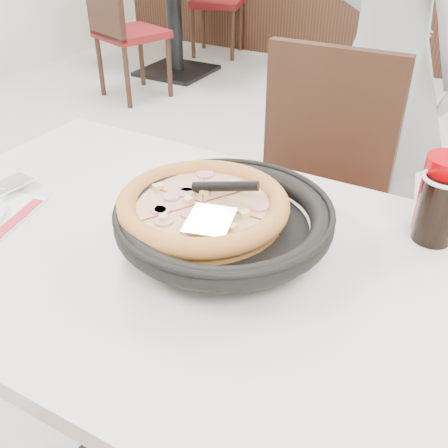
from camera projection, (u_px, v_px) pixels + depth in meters
The scene contains 14 objects.
floor at pixel (210, 346), 1.80m from camera, with size 7.00×7.00×0.00m, color #AAA9A5.
wainscot_back at pixel (438, 5), 4.05m from camera, with size 5.90×0.03×1.10m, color black.
main_table at pixel (178, 373), 1.22m from camera, with size 1.20×0.80×0.75m, color beige, non-canonical shape.
chair_far at pixel (301, 219), 1.60m from camera, with size 0.42×0.42×0.95m, color black, non-canonical shape.
trivet at pixel (224, 232), 1.02m from camera, with size 0.13×0.13×0.04m, color black.
pizza_pan at pixel (224, 228), 0.99m from camera, with size 0.32×0.32×0.01m, color black.
pizza at pixel (203, 212), 1.00m from camera, with size 0.31×0.31×0.02m, color orange.
pizza_server at pixel (210, 220), 0.91m from camera, with size 0.08×0.10×0.00m, color white.
cola_glass at pixel (438, 211), 0.99m from camera, with size 0.08×0.08×0.13m, color black.
red_cup at pixel (443, 195), 1.01m from camera, with size 0.09×0.09×0.16m, color #B10005.
diner_person at pixel (385, 63), 1.82m from camera, with size 0.59×0.39×1.63m, color #9D9DA1.
bg_table_left at pixel (175, 26), 4.22m from camera, with size 1.20×0.80×0.75m, color beige, non-canonical shape.
bg_chair_left_near at pixel (131, 30), 3.68m from camera, with size 0.42×0.42×0.95m, color black, non-canonical shape.
bg_chair_left_far at pixel (217, 0), 4.64m from camera, with size 0.42×0.42×0.95m, color black, non-canonical shape.
Camera 1 is at (0.67, -1.09, 1.34)m, focal length 42.00 mm.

